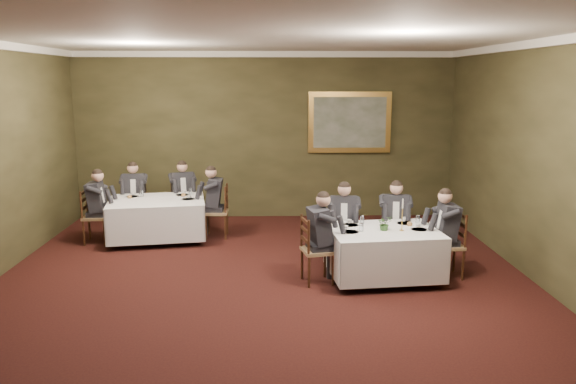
{
  "coord_description": "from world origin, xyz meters",
  "views": [
    {
      "loc": [
        0.14,
        -6.91,
        2.94
      ],
      "look_at": [
        0.4,
        1.96,
        1.15
      ],
      "focal_mm": 35.0,
      "sensor_mm": 36.0,
      "label": 1
    }
  ],
  "objects_px": {
    "diner_sec_backleft": "(135,204)",
    "chair_sec_endleft": "(96,228)",
    "table_second": "(157,216)",
    "chair_main_endright": "(448,258)",
    "candlestick": "(402,219)",
    "chair_sec_endright": "(217,222)",
    "diner_sec_endleft": "(96,215)",
    "diner_main_endleft": "(317,249)",
    "chair_main_backleft": "(343,246)",
    "diner_main_endright": "(448,244)",
    "diner_main_backright": "(394,231)",
    "chair_main_endleft": "(317,264)",
    "centerpiece": "(385,222)",
    "chair_sec_backright": "(183,213)",
    "chair_main_backright": "(394,244)",
    "diner_sec_backright": "(183,202)",
    "table_main": "(383,250)",
    "diner_main_backleft": "(343,233)",
    "diner_sec_endright": "(216,210)",
    "chair_sec_backleft": "(136,215)"
  },
  "relations": [
    {
      "from": "chair_sec_endright",
      "to": "diner_sec_endleft",
      "type": "height_order",
      "value": "diner_sec_endleft"
    },
    {
      "from": "diner_sec_backright",
      "to": "chair_sec_endleft",
      "type": "bearing_deg",
      "value": 20.33
    },
    {
      "from": "chair_sec_endright",
      "to": "diner_sec_endright",
      "type": "xyz_separation_m",
      "value": [
        -0.01,
        0.0,
        0.23
      ]
    },
    {
      "from": "chair_main_backleft",
      "to": "chair_main_endright",
      "type": "bearing_deg",
      "value": 160.6
    },
    {
      "from": "diner_main_backleft",
      "to": "chair_sec_backleft",
      "type": "height_order",
      "value": "diner_main_backleft"
    },
    {
      "from": "table_second",
      "to": "diner_sec_endright",
      "type": "bearing_deg",
      "value": 8.61
    },
    {
      "from": "diner_main_backright",
      "to": "candlestick",
      "type": "height_order",
      "value": "diner_main_backright"
    },
    {
      "from": "diner_sec_backleft",
      "to": "chair_sec_backright",
      "type": "distance_m",
      "value": 0.96
    },
    {
      "from": "chair_main_endright",
      "to": "chair_sec_backright",
      "type": "relative_size",
      "value": 1.0
    },
    {
      "from": "chair_main_backright",
      "to": "diner_sec_backleft",
      "type": "bearing_deg",
      "value": -16.68
    },
    {
      "from": "diner_main_endleft",
      "to": "diner_sec_backleft",
      "type": "xyz_separation_m",
      "value": [
        -3.38,
        3.11,
        0.0
      ]
    },
    {
      "from": "diner_main_endleft",
      "to": "centerpiece",
      "type": "height_order",
      "value": "diner_main_endleft"
    },
    {
      "from": "table_second",
      "to": "chair_sec_endleft",
      "type": "distance_m",
      "value": 1.11
    },
    {
      "from": "diner_main_endright",
      "to": "chair_sec_endleft",
      "type": "relative_size",
      "value": 1.35
    },
    {
      "from": "chair_main_endleft",
      "to": "chair_sec_endleft",
      "type": "distance_m",
      "value": 4.42
    },
    {
      "from": "table_second",
      "to": "chair_sec_endright",
      "type": "xyz_separation_m",
      "value": [
        1.09,
        0.16,
        -0.17
      ]
    },
    {
      "from": "diner_main_endleft",
      "to": "diner_sec_endright",
      "type": "relative_size",
      "value": 1.0
    },
    {
      "from": "centerpiece",
      "to": "candlestick",
      "type": "relative_size",
      "value": 0.47
    },
    {
      "from": "table_second",
      "to": "chair_main_backleft",
      "type": "distance_m",
      "value": 3.58
    },
    {
      "from": "diner_main_endleft",
      "to": "chair_main_backleft",
      "type": "bearing_deg",
      "value": 138.23
    },
    {
      "from": "diner_main_backright",
      "to": "chair_main_endleft",
      "type": "distance_m",
      "value": 1.66
    },
    {
      "from": "diner_main_endleft",
      "to": "table_main",
      "type": "bearing_deg",
      "value": 83.17
    },
    {
      "from": "centerpiece",
      "to": "chair_sec_endright",
      "type": "bearing_deg",
      "value": 138.24
    },
    {
      "from": "diner_main_endleft",
      "to": "chair_main_endright",
      "type": "height_order",
      "value": "diner_main_endleft"
    },
    {
      "from": "chair_sec_backright",
      "to": "diner_sec_endleft",
      "type": "relative_size",
      "value": 0.74
    },
    {
      "from": "diner_main_endleft",
      "to": "diner_main_endright",
      "type": "bearing_deg",
      "value": 83.17
    },
    {
      "from": "table_main",
      "to": "diner_main_backleft",
      "type": "xyz_separation_m",
      "value": [
        -0.5,
        0.76,
        0.06
      ]
    },
    {
      "from": "diner_main_backright",
      "to": "chair_sec_endleft",
      "type": "relative_size",
      "value": 1.35
    },
    {
      "from": "diner_main_endleft",
      "to": "chair_sec_backright",
      "type": "distance_m",
      "value": 4.09
    },
    {
      "from": "chair_main_backright",
      "to": "chair_sec_endright",
      "type": "height_order",
      "value": "same"
    },
    {
      "from": "diner_sec_backright",
      "to": "table_second",
      "type": "bearing_deg",
      "value": 53.11
    },
    {
      "from": "table_main",
      "to": "diner_sec_backleft",
      "type": "distance_m",
      "value": 5.31
    },
    {
      "from": "chair_main_endright",
      "to": "candlestick",
      "type": "height_order",
      "value": "candlestick"
    },
    {
      "from": "table_second",
      "to": "diner_sec_backright",
      "type": "bearing_deg",
      "value": 70.71
    },
    {
      "from": "table_main",
      "to": "diner_sec_endleft",
      "type": "distance_m",
      "value": 5.27
    },
    {
      "from": "chair_main_backleft",
      "to": "diner_sec_backleft",
      "type": "relative_size",
      "value": 0.74
    },
    {
      "from": "chair_main_backright",
      "to": "diner_main_endleft",
      "type": "height_order",
      "value": "diner_main_endleft"
    },
    {
      "from": "diner_main_endleft",
      "to": "diner_sec_endleft",
      "type": "relative_size",
      "value": 1.0
    },
    {
      "from": "chair_sec_backright",
      "to": "chair_sec_endleft",
      "type": "distance_m",
      "value": 1.8
    },
    {
      "from": "table_second",
      "to": "chair_sec_backleft",
      "type": "distance_m",
      "value": 1.02
    },
    {
      "from": "table_main",
      "to": "diner_main_endright",
      "type": "xyz_separation_m",
      "value": [
        0.99,
        0.1,
        0.06
      ]
    },
    {
      "from": "table_main",
      "to": "diner_main_backleft",
      "type": "distance_m",
      "value": 0.91
    },
    {
      "from": "diner_sec_backleft",
      "to": "chair_sec_endleft",
      "type": "relative_size",
      "value": 1.35
    },
    {
      "from": "chair_sec_backright",
      "to": "centerpiece",
      "type": "height_order",
      "value": "chair_sec_backright"
    },
    {
      "from": "diner_sec_endright",
      "to": "candlestick",
      "type": "relative_size",
      "value": 2.74
    },
    {
      "from": "diner_main_backleft",
      "to": "diner_main_backright",
      "type": "bearing_deg",
      "value": -169.65
    },
    {
      "from": "chair_sec_backright",
      "to": "centerpiece",
      "type": "distance_m",
      "value": 4.73
    },
    {
      "from": "chair_sec_backright",
      "to": "chair_sec_endleft",
      "type": "height_order",
      "value": "same"
    },
    {
      "from": "diner_main_backright",
      "to": "chair_main_endright",
      "type": "relative_size",
      "value": 1.35
    },
    {
      "from": "diner_main_endright",
      "to": "table_main",
      "type": "bearing_deg",
      "value": 94.04
    }
  ]
}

